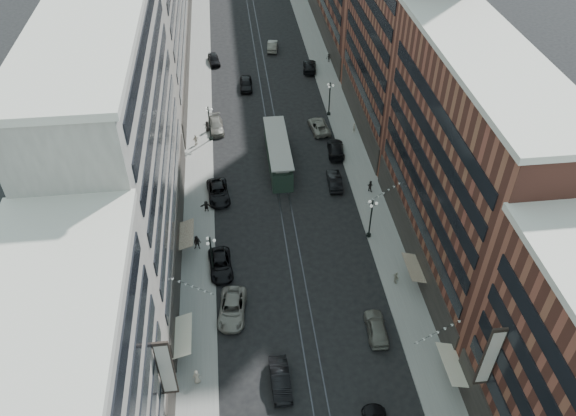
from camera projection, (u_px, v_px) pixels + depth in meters
name	position (u px, v px, depth m)	size (l,w,h in m)	color
ground	(270.00, 119.00, 87.26)	(220.00, 220.00, 0.00)	black
sidewalk_west	(199.00, 91.00, 93.81)	(4.00, 180.00, 0.15)	gray
sidewalk_east	(329.00, 84.00, 95.74)	(4.00, 180.00, 0.15)	gray
rail_west	(261.00, 88.00, 94.76)	(0.12, 180.00, 0.02)	#2D2D33
rail_east	(269.00, 88.00, 94.88)	(0.12, 180.00, 0.02)	#2D2D33
building_west_mid	(123.00, 149.00, 56.27)	(8.00, 36.00, 28.00)	#9E978C
building_east_mid	(464.00, 171.00, 56.75)	(8.00, 30.00, 24.00)	brown
lamppost_sw_far	(212.00, 255.00, 60.23)	(1.03, 1.14, 5.52)	black
lamppost_sw_mid	(209.00, 122.00, 80.66)	(1.03, 1.14, 5.52)	black
lamppost_se_far	(371.00, 217.00, 64.86)	(1.03, 1.14, 5.52)	black
lamppost_se_mid	(330.00, 98.00, 86.06)	(1.03, 1.14, 5.52)	black
streetcar	(278.00, 154.00, 77.06)	(2.93, 13.26, 3.67)	#22362A
car_2	(221.00, 265.00, 62.32)	(2.49, 5.39, 1.50)	black
car_4	(377.00, 328.00, 55.67)	(1.93, 4.79, 1.63)	#616057
car_5	(280.00, 380.00, 51.20)	(1.70, 4.89, 1.61)	black
pedestrian_1	(197.00, 377.00, 51.26)	(0.79, 0.43, 1.63)	#A89D8B
pedestrian_2	(197.00, 243.00, 64.51)	(0.92, 0.50, 1.89)	black
pedestrian_4	(396.00, 278.00, 60.56)	(0.93, 0.42, 1.58)	#A7A08A
car_7	(218.00, 192.00, 72.05)	(2.63, 5.71, 1.59)	black
car_8	(216.00, 126.00, 84.31)	(2.15, 5.28, 1.53)	slate
car_9	(214.00, 59.00, 101.36)	(1.85, 4.60, 1.57)	black
car_10	(334.00, 180.00, 73.97)	(1.68, 4.82, 1.59)	black
car_11	(319.00, 126.00, 84.24)	(2.50, 5.43, 1.51)	gray
car_12	(310.00, 66.00, 99.21)	(2.26, 5.56, 1.61)	black
car_13	(246.00, 84.00, 94.14)	(2.05, 5.10, 1.74)	black
car_14	(272.00, 46.00, 105.61)	(1.76, 5.05, 1.66)	slate
pedestrian_5	(206.00, 206.00, 69.78)	(1.41, 0.41, 1.52)	black
pedestrian_6	(196.00, 140.00, 81.00)	(0.96, 0.44, 1.64)	#C1B3A0
pedestrian_7	(370.00, 186.00, 72.84)	(0.77, 0.42, 1.59)	black
pedestrian_8	(354.00, 128.00, 83.53)	(0.59, 0.39, 1.61)	#B6A997
pedestrian_9	(329.00, 58.00, 101.48)	(1.00, 0.41, 1.55)	black
car_extra_0	(336.00, 149.00, 79.61)	(2.21, 5.44, 1.58)	black
car_extra_1	(232.00, 309.00, 57.50)	(2.68, 5.82, 1.62)	gray
pedestrian_extra_0	(207.00, 126.00, 83.75)	(0.82, 0.45, 1.69)	black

